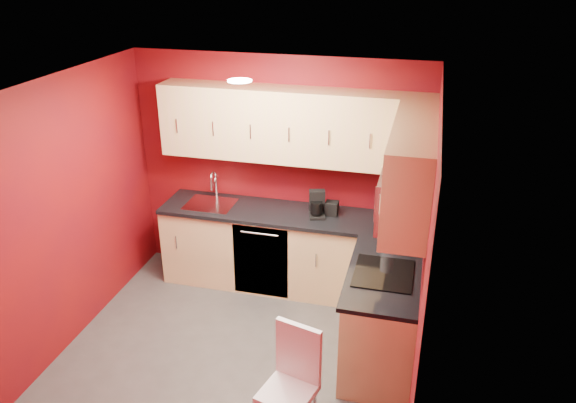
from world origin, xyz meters
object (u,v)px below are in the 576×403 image
at_px(sink, 211,200).
at_px(coffee_maker, 317,205).
at_px(paper_towel, 389,233).
at_px(dining_chair, 288,388).
at_px(napkin_holder, 332,208).
at_px(microwave, 404,196).

bearing_deg(sink, coffee_maker, -1.63).
distance_m(sink, paper_towel, 2.04).
bearing_deg(paper_towel, dining_chair, -110.15).
bearing_deg(dining_chair, sink, 139.10).
bearing_deg(sink, dining_chair, -55.88).
bearing_deg(coffee_maker, napkin_holder, 17.92).
height_order(sink, paper_towel, sink).
distance_m(coffee_maker, paper_towel, 0.91).
height_order(sink, napkin_holder, sink).
distance_m(microwave, paper_towel, 0.80).
bearing_deg(napkin_holder, paper_towel, -40.96).
height_order(coffee_maker, dining_chair, coffee_maker).
xyz_separation_m(coffee_maker, paper_towel, (0.78, -0.47, 0.01)).
xyz_separation_m(microwave, coffee_maker, (-0.90, 0.97, -0.61)).
bearing_deg(sink, napkin_holder, 2.42).
relative_size(sink, paper_towel, 1.83).
height_order(microwave, dining_chair, microwave).
bearing_deg(coffee_maker, microwave, -62.54).
bearing_deg(coffee_maker, sink, 163.01).
bearing_deg(microwave, dining_chair, -123.14).
relative_size(sink, dining_chair, 0.56).
xyz_separation_m(microwave, paper_towel, (-0.12, 0.50, -0.61)).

